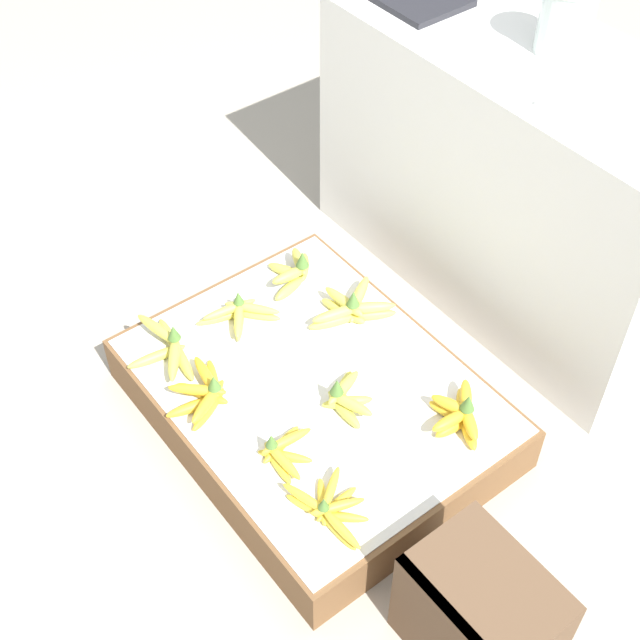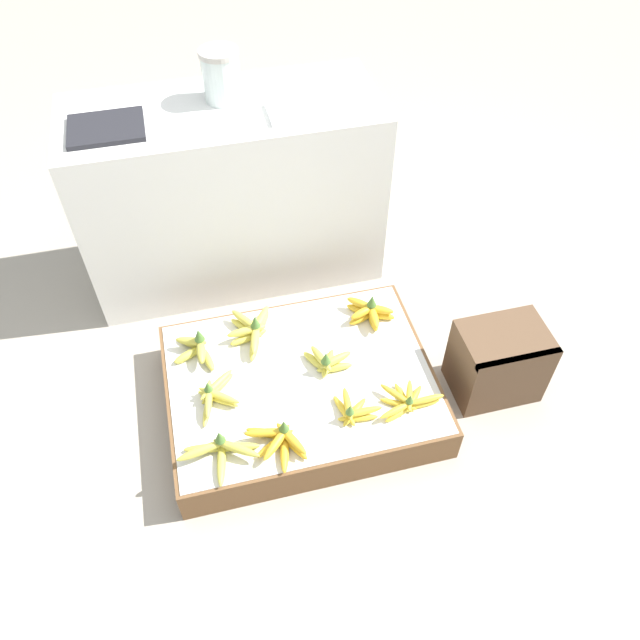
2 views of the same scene
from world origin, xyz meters
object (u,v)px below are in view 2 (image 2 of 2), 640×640
wooden_crate (498,361)px  banana_bunch_front_left (220,450)px  banana_bunch_middle_midright (327,362)px  banana_bunch_back_midleft (253,330)px  banana_bunch_front_right (407,402)px  banana_bunch_middle_left (214,395)px  banana_bunch_front_midleft (280,440)px  glass_jar (221,75)px  foam_tray_white (297,110)px  banana_bunch_back_left (196,348)px  banana_bunch_back_right (369,312)px  banana_bunch_front_midright (353,411)px

wooden_crate → banana_bunch_front_left: size_ratio=1.15×
banana_bunch_middle_midright → banana_bunch_back_midleft: (-0.24, 0.21, 0.00)m
banana_bunch_front_right → banana_bunch_middle_left: bearing=163.9°
banana_bunch_front_midleft → banana_bunch_middle_midright: 0.36m
banana_bunch_front_right → glass_jar: glass_jar is taller
banana_bunch_middle_midright → foam_tray_white: 0.91m
banana_bunch_middle_midright → glass_jar: size_ratio=0.96×
banana_bunch_back_left → banana_bunch_back_right: (0.67, 0.02, -0.00)m
foam_tray_white → banana_bunch_back_left: bearing=-135.3°
banana_bunch_front_midright → glass_jar: (-0.22, 1.06, 0.70)m
banana_bunch_middle_midright → banana_bunch_back_right: banana_bunch_back_right is taller
banana_bunch_back_midleft → foam_tray_white: foam_tray_white is taller
banana_bunch_front_midleft → banana_bunch_middle_left: (-0.18, 0.23, -0.00)m
glass_jar → foam_tray_white: bearing=-32.8°
wooden_crate → foam_tray_white: (-0.56, 0.81, 0.64)m
banana_bunch_front_right → banana_bunch_back_right: (-0.01, 0.42, 0.01)m
glass_jar → foam_tray_white: size_ratio=0.86×
wooden_crate → banana_bunch_middle_left: (-1.03, 0.08, 0.03)m
banana_bunch_back_midleft → banana_bunch_back_right: same height
banana_bunch_middle_left → banana_bunch_back_midleft: 0.31m
banana_bunch_back_left → banana_bunch_back_right: banana_bunch_back_left is taller
banana_bunch_front_midleft → banana_bunch_back_left: 0.50m
wooden_crate → foam_tray_white: foam_tray_white is taller
banana_bunch_front_left → banana_bunch_back_right: (0.64, 0.46, 0.00)m
banana_bunch_middle_left → foam_tray_white: size_ratio=0.97×
banana_bunch_front_midright → banana_bunch_back_right: bearing=66.2°
glass_jar → banana_bunch_front_left: bearing=-102.2°
banana_bunch_front_left → banana_bunch_middle_midright: size_ratio=1.52×
banana_bunch_front_midright → wooden_crate: bearing=9.4°
banana_bunch_front_midright → banana_bunch_back_right: (0.18, 0.42, 0.01)m
banana_bunch_front_midright → banana_bunch_back_left: banana_bunch_back_left is taller
foam_tray_white → banana_bunch_back_midleft: bearing=-122.3°
banana_bunch_middle_left → banana_bunch_back_right: (0.63, 0.24, 0.01)m
banana_bunch_middle_left → glass_jar: bearing=75.4°
banana_bunch_middle_midright → banana_bunch_back_left: 0.48m
wooden_crate → banana_bunch_front_right: wooden_crate is taller
wooden_crate → banana_bunch_front_left: (-1.04, -0.14, 0.03)m
banana_bunch_front_right → banana_bunch_back_right: bearing=91.2°
banana_bunch_back_midleft → banana_bunch_back_right: bearing=-2.5°
banana_bunch_front_left → banana_bunch_back_right: size_ratio=1.43×
banana_bunch_middle_left → glass_jar: size_ratio=1.13×
banana_bunch_front_midleft → banana_bunch_middle_left: banana_bunch_front_midleft is taller
banana_bunch_middle_midright → banana_bunch_front_midleft: bearing=-130.1°
banana_bunch_front_midleft → glass_jar: glass_jar is taller
banana_bunch_front_midright → banana_bunch_middle_left: bearing=158.2°
banana_bunch_front_right → glass_jar: (-0.41, 1.07, 0.70)m
banana_bunch_back_left → banana_bunch_front_midright: bearing=-39.3°
banana_bunch_front_midright → banana_bunch_middle_left: banana_bunch_middle_left is taller
banana_bunch_front_midleft → banana_bunch_front_right: bearing=5.7°
banana_bunch_front_left → banana_bunch_back_right: bearing=35.6°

